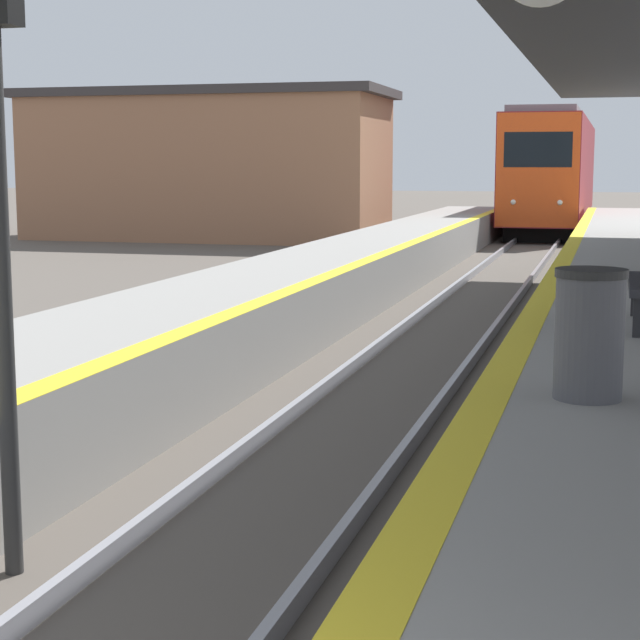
% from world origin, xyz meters
% --- Properties ---
extents(train, '(2.72, 20.18, 4.56)m').
position_xyz_m(train, '(0.00, 43.86, 2.32)').
color(train, black).
rests_on(train, ground).
extents(trash_bin, '(0.51, 0.51, 0.94)m').
position_xyz_m(trash_bin, '(2.34, 6.13, 1.47)').
color(trash_bin, '#4C4C51').
rests_on(trash_bin, platform_right).
extents(station_building, '(12.87, 5.39, 5.19)m').
position_xyz_m(station_building, '(-11.46, 34.05, 2.61)').
color(station_building, '#9E6B4C').
rests_on(station_building, ground).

